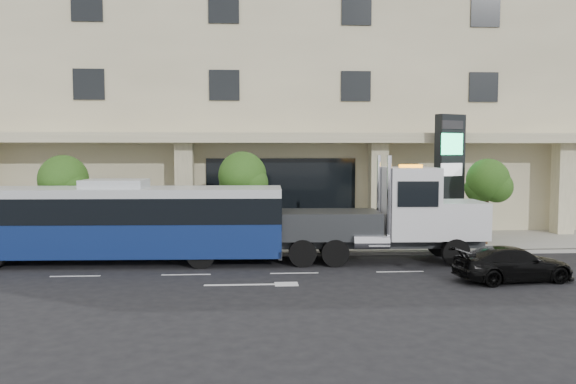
% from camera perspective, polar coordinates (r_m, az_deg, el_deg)
% --- Properties ---
extents(ground, '(120.00, 120.00, 0.00)m').
position_cam_1_polar(ground, '(22.58, 0.36, -7.43)').
color(ground, black).
rests_on(ground, ground).
extents(sidewalk, '(120.00, 6.00, 0.15)m').
position_cam_1_polar(sidewalk, '(27.47, -0.37, -5.18)').
color(sidewalk, gray).
rests_on(sidewalk, ground).
extents(curb, '(120.00, 0.30, 0.15)m').
position_cam_1_polar(curb, '(24.52, 0.03, -6.32)').
color(curb, gray).
rests_on(curb, ground).
extents(convention_center, '(60.00, 17.60, 20.00)m').
position_cam_1_polar(convention_center, '(37.90, -1.29, 12.44)').
color(convention_center, tan).
rests_on(convention_center, ground).
extents(tree_left, '(2.27, 2.20, 4.22)m').
position_cam_1_polar(tree_left, '(27.04, -21.80, 0.85)').
color(tree_left, '#422B19').
rests_on(tree_left, sidewalk).
extents(tree_mid, '(2.28, 2.20, 4.38)m').
position_cam_1_polar(tree_mid, '(25.68, -4.59, 1.30)').
color(tree_mid, '#422B19').
rests_on(tree_mid, sidewalk).
extents(tree_right, '(2.10, 2.00, 4.04)m').
position_cam_1_polar(tree_right, '(27.97, 19.68, 0.85)').
color(tree_right, '#422B19').
rests_on(tree_right, sidewalk).
extents(city_bus, '(13.51, 3.25, 3.40)m').
position_cam_1_polar(city_bus, '(23.78, -17.11, -2.80)').
color(city_bus, black).
rests_on(city_bus, ground).
extents(tow_truck, '(9.62, 2.69, 4.37)m').
position_cam_1_polar(tow_truck, '(23.44, 10.25, -2.61)').
color(tow_truck, '#2D3033').
rests_on(tow_truck, ground).
extents(black_sedan, '(4.37, 2.21, 1.21)m').
position_cam_1_polar(black_sedan, '(21.30, 21.87, -6.78)').
color(black_sedan, black).
rests_on(black_sedan, ground).
extents(signage_pylon, '(1.62, 1.14, 6.17)m').
position_cam_1_polar(signage_pylon, '(28.61, 16.08, 1.50)').
color(signage_pylon, black).
rests_on(signage_pylon, sidewalk).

